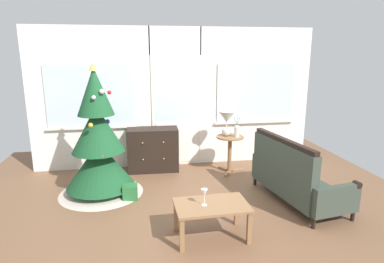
{
  "coord_description": "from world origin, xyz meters",
  "views": [
    {
      "loc": [
        -0.7,
        -3.93,
        2.09
      ],
      "look_at": [
        0.05,
        0.55,
        1.0
      ],
      "focal_mm": 30.7,
      "sensor_mm": 36.0,
      "label": 1
    }
  ],
  "objects_px": {
    "coffee_table": "(211,209)",
    "gift_box": "(130,192)",
    "settee_sofa": "(293,177)",
    "table_lamp": "(227,120)",
    "flower_vase": "(237,130)",
    "side_table": "(230,147)",
    "christmas_tree": "(99,148)",
    "dresser_cabinet": "(153,150)",
    "wine_glass": "(204,194)"
  },
  "relations": [
    {
      "from": "coffee_table",
      "to": "wine_glass",
      "type": "height_order",
      "value": "wine_glass"
    },
    {
      "from": "side_table",
      "to": "wine_glass",
      "type": "xyz_separation_m",
      "value": [
        -0.88,
        -2.04,
        0.08
      ]
    },
    {
      "from": "coffee_table",
      "to": "gift_box",
      "type": "bearing_deg",
      "value": 128.4
    },
    {
      "from": "table_lamp",
      "to": "gift_box",
      "type": "xyz_separation_m",
      "value": [
        -1.68,
        -0.88,
        -0.84
      ]
    },
    {
      "from": "side_table",
      "to": "coffee_table",
      "type": "distance_m",
      "value": 2.18
    },
    {
      "from": "dresser_cabinet",
      "to": "wine_glass",
      "type": "bearing_deg",
      "value": -79.06
    },
    {
      "from": "table_lamp",
      "to": "wine_glass",
      "type": "bearing_deg",
      "value": -111.4
    },
    {
      "from": "side_table",
      "to": "table_lamp",
      "type": "bearing_deg",
      "value": 146.31
    },
    {
      "from": "settee_sofa",
      "to": "wine_glass",
      "type": "bearing_deg",
      "value": -152.94
    },
    {
      "from": "flower_vase",
      "to": "coffee_table",
      "type": "bearing_deg",
      "value": -114.32
    },
    {
      "from": "christmas_tree",
      "to": "dresser_cabinet",
      "type": "relative_size",
      "value": 2.15
    },
    {
      "from": "dresser_cabinet",
      "to": "wine_glass",
      "type": "height_order",
      "value": "dresser_cabinet"
    },
    {
      "from": "dresser_cabinet",
      "to": "side_table",
      "type": "height_order",
      "value": "dresser_cabinet"
    },
    {
      "from": "side_table",
      "to": "gift_box",
      "type": "distance_m",
      "value": 1.96
    },
    {
      "from": "settee_sofa",
      "to": "wine_glass",
      "type": "distance_m",
      "value": 1.62
    },
    {
      "from": "christmas_tree",
      "to": "coffee_table",
      "type": "xyz_separation_m",
      "value": [
        1.39,
        -1.49,
        -0.36
      ]
    },
    {
      "from": "flower_vase",
      "to": "wine_glass",
      "type": "xyz_separation_m",
      "value": [
        -0.98,
        -1.98,
        -0.23
      ]
    },
    {
      "from": "settee_sofa",
      "to": "table_lamp",
      "type": "bearing_deg",
      "value": 114.63
    },
    {
      "from": "flower_vase",
      "to": "settee_sofa",
      "type": "bearing_deg",
      "value": -69.84
    },
    {
      "from": "table_lamp",
      "to": "coffee_table",
      "type": "bearing_deg",
      "value": -109.43
    },
    {
      "from": "table_lamp",
      "to": "coffee_table",
      "type": "xyz_separation_m",
      "value": [
        -0.73,
        -2.07,
        -0.6
      ]
    },
    {
      "from": "christmas_tree",
      "to": "settee_sofa",
      "type": "bearing_deg",
      "value": -15.71
    },
    {
      "from": "dresser_cabinet",
      "to": "gift_box",
      "type": "xyz_separation_m",
      "value": [
        -0.4,
        -1.17,
        -0.28
      ]
    },
    {
      "from": "side_table",
      "to": "coffee_table",
      "type": "relative_size",
      "value": 0.78
    },
    {
      "from": "christmas_tree",
      "to": "gift_box",
      "type": "xyz_separation_m",
      "value": [
        0.44,
        -0.3,
        -0.6
      ]
    },
    {
      "from": "christmas_tree",
      "to": "gift_box",
      "type": "distance_m",
      "value": 0.8
    },
    {
      "from": "wine_glass",
      "to": "gift_box",
      "type": "height_order",
      "value": "wine_glass"
    },
    {
      "from": "settee_sofa",
      "to": "gift_box",
      "type": "bearing_deg",
      "value": 168.35
    },
    {
      "from": "dresser_cabinet",
      "to": "coffee_table",
      "type": "xyz_separation_m",
      "value": [
        0.55,
        -2.37,
        -0.04
      ]
    },
    {
      "from": "christmas_tree",
      "to": "flower_vase",
      "type": "distance_m",
      "value": 2.33
    },
    {
      "from": "flower_vase",
      "to": "gift_box",
      "type": "bearing_deg",
      "value": -157.08
    },
    {
      "from": "settee_sofa",
      "to": "coffee_table",
      "type": "distance_m",
      "value": 1.53
    },
    {
      "from": "settee_sofa",
      "to": "table_lamp",
      "type": "height_order",
      "value": "table_lamp"
    },
    {
      "from": "dresser_cabinet",
      "to": "settee_sofa",
      "type": "bearing_deg",
      "value": -40.97
    },
    {
      "from": "christmas_tree",
      "to": "side_table",
      "type": "xyz_separation_m",
      "value": [
        2.18,
        0.54,
        -0.24
      ]
    },
    {
      "from": "side_table",
      "to": "gift_box",
      "type": "height_order",
      "value": "side_table"
    },
    {
      "from": "settee_sofa",
      "to": "christmas_tree",
      "type": "bearing_deg",
      "value": 164.29
    },
    {
      "from": "christmas_tree",
      "to": "settee_sofa",
      "type": "relative_size",
      "value": 1.19
    },
    {
      "from": "side_table",
      "to": "flower_vase",
      "type": "height_order",
      "value": "flower_vase"
    },
    {
      "from": "dresser_cabinet",
      "to": "table_lamp",
      "type": "xyz_separation_m",
      "value": [
        1.28,
        -0.3,
        0.56
      ]
    },
    {
      "from": "coffee_table",
      "to": "flower_vase",
      "type": "bearing_deg",
      "value": 65.68
    },
    {
      "from": "christmas_tree",
      "to": "coffee_table",
      "type": "bearing_deg",
      "value": -47.07
    },
    {
      "from": "flower_vase",
      "to": "wine_glass",
      "type": "distance_m",
      "value": 2.22
    },
    {
      "from": "dresser_cabinet",
      "to": "flower_vase",
      "type": "xyz_separation_m",
      "value": [
        1.44,
        -0.4,
        0.39
      ]
    },
    {
      "from": "settee_sofa",
      "to": "side_table",
      "type": "xyz_separation_m",
      "value": [
        -0.56,
        1.31,
        0.1
      ]
    },
    {
      "from": "flower_vase",
      "to": "gift_box",
      "type": "xyz_separation_m",
      "value": [
        -1.84,
        -0.78,
        -0.68
      ]
    },
    {
      "from": "dresser_cabinet",
      "to": "side_table",
      "type": "bearing_deg",
      "value": -14.12
    },
    {
      "from": "wine_glass",
      "to": "table_lamp",
      "type": "bearing_deg",
      "value": 68.6
    },
    {
      "from": "side_table",
      "to": "gift_box",
      "type": "relative_size",
      "value": 3.09
    },
    {
      "from": "settee_sofa",
      "to": "coffee_table",
      "type": "relative_size",
      "value": 1.93
    }
  ]
}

